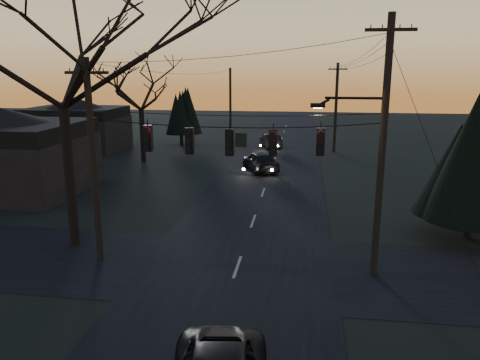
# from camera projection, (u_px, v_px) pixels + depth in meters

# --- Properties ---
(main_road) EXTENTS (8.00, 120.00, 0.02)m
(main_road) POSITION_uv_depth(u_px,v_px,m) (260.00, 201.00, 29.09)
(main_road) COLOR black
(main_road) RESTS_ON ground
(cross_road) EXTENTS (60.00, 7.00, 0.02)m
(cross_road) POSITION_uv_depth(u_px,v_px,m) (237.00, 267.00, 19.46)
(cross_road) COLOR black
(cross_road) RESTS_ON ground
(utility_pole_right) EXTENTS (5.00, 0.30, 10.00)m
(utility_pole_right) POSITION_uv_depth(u_px,v_px,m) (373.00, 275.00, 18.73)
(utility_pole_right) COLOR black
(utility_pole_right) RESTS_ON ground
(utility_pole_left) EXTENTS (1.80, 0.30, 8.50)m
(utility_pole_left) POSITION_uv_depth(u_px,v_px,m) (101.00, 259.00, 20.26)
(utility_pole_left) COLOR black
(utility_pole_left) RESTS_ON ground
(utility_pole_far_r) EXTENTS (1.80, 0.30, 8.50)m
(utility_pole_far_r) POSITION_uv_depth(u_px,v_px,m) (334.00, 152.00, 45.68)
(utility_pole_far_r) COLOR black
(utility_pole_far_r) RESTS_ON ground
(utility_pole_far_l) EXTENTS (0.30, 0.30, 8.00)m
(utility_pole_far_l) POSITION_uv_depth(u_px,v_px,m) (231.00, 138.00, 54.92)
(utility_pole_far_l) COLOR black
(utility_pole_far_l) RESTS_ON ground
(span_signal_assembly) EXTENTS (11.50, 0.44, 1.52)m
(span_signal_assembly) POSITION_uv_depth(u_px,v_px,m) (231.00, 141.00, 18.24)
(span_signal_assembly) COLOR black
(span_signal_assembly) RESTS_ON ground
(bare_tree_left) EXTENTS (10.36, 10.36, 12.76)m
(bare_tree_left) POSITION_uv_depth(u_px,v_px,m) (58.00, 47.00, 19.85)
(bare_tree_left) COLOR black
(bare_tree_left) RESTS_ON ground
(evergreen_right) EXTENTS (4.67, 4.67, 7.29)m
(evergreen_right) POSITION_uv_depth(u_px,v_px,m) (477.00, 152.00, 21.89)
(evergreen_right) COLOR black
(evergreen_right) RESTS_ON ground
(bare_tree_dist) EXTENTS (7.44, 7.44, 9.02)m
(bare_tree_dist) POSITION_uv_depth(u_px,v_px,m) (140.00, 89.00, 39.66)
(bare_tree_dist) COLOR black
(bare_tree_dist) RESTS_ON ground
(evergreen_dist) EXTENTS (3.16, 3.16, 5.41)m
(evergreen_dist) POSITION_uv_depth(u_px,v_px,m) (181.00, 114.00, 49.13)
(evergreen_dist) COLOR black
(evergreen_dist) RESTS_ON ground
(house_left_near) EXTENTS (10.00, 8.00, 5.60)m
(house_left_near) POSITION_uv_depth(u_px,v_px,m) (3.00, 150.00, 30.69)
(house_left_near) COLOR black
(house_left_near) RESTS_ON ground
(house_left_far) EXTENTS (9.00, 7.00, 5.20)m
(house_left_far) POSITION_uv_depth(u_px,v_px,m) (76.00, 124.00, 46.54)
(house_left_far) COLOR black
(house_left_far) RESTS_ON ground
(sedan_oncoming_a) EXTENTS (3.64, 5.12, 1.62)m
(sedan_oncoming_a) POSITION_uv_depth(u_px,v_px,m) (261.00, 161.00, 37.17)
(sedan_oncoming_a) COLOR black
(sedan_oncoming_a) RESTS_ON ground
(sedan_oncoming_b) EXTENTS (2.68, 4.51, 1.40)m
(sedan_oncoming_b) POSITION_uv_depth(u_px,v_px,m) (271.00, 141.00, 48.05)
(sedan_oncoming_b) COLOR black
(sedan_oncoming_b) RESTS_ON ground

